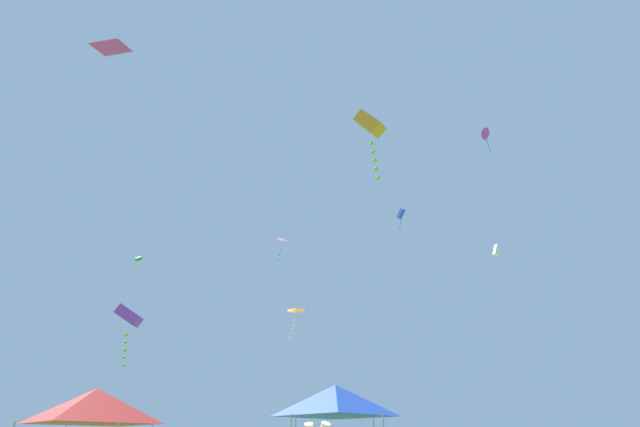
{
  "coord_description": "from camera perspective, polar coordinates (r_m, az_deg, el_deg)",
  "views": [
    {
      "loc": [
        -0.26,
        -5.56,
        1.62
      ],
      "look_at": [
        -0.19,
        14.76,
        11.84
      ],
      "focal_mm": 25.95,
      "sensor_mm": 36.0,
      "label": 1
    }
  ],
  "objects": [
    {
      "name": "kite_green_box",
      "position": [
        40.16,
        -21.65,
        -5.26
      ],
      "size": [
        0.46,
        0.74,
        1.53
      ],
      "color": "green"
    },
    {
      "name": "kite_orange_box",
      "position": [
        17.75,
        5.99,
        10.66
      ],
      "size": [
        1.23,
        1.06,
        2.89
      ],
      "color": "orange"
    },
    {
      "name": "kite_magenta_delta",
      "position": [
        41.77,
        19.5,
        9.16
      ],
      "size": [
        1.21,
        1.17,
        2.15
      ],
      "color": "#D6389E"
    },
    {
      "name": "kite_blue_box",
      "position": [
        36.13,
        9.75,
        -0.11
      ],
      "size": [
        0.68,
        0.82,
        1.81
      ],
      "color": "blue"
    },
    {
      "name": "canopy_tent_red",
      "position": [
        15.24,
        -26.33,
        -20.49
      ],
      "size": [
        2.87,
        2.87,
        3.07
      ],
      "color": "#9E9EA3",
      "rests_on": "ground"
    },
    {
      "name": "canopy_tent_blue",
      "position": [
        18.67,
        1.7,
        -22.05
      ],
      "size": [
        3.44,
        3.44,
        3.69
      ],
      "color": "#9E9EA3",
      "rests_on": "ground"
    },
    {
      "name": "kite_white_box",
      "position": [
        38.35,
        20.77,
        -4.29
      ],
      "size": [
        0.76,
        0.56,
        0.98
      ],
      "color": "white"
    },
    {
      "name": "kite_purple_box",
      "position": [
        21.52,
        -22.75,
        -11.77
      ],
      "size": [
        1.19,
        0.69,
        2.52
      ],
      "color": "purple"
    },
    {
      "name": "kite_magenta_diamond",
      "position": [
        26.0,
        -24.61,
        18.34
      ],
      "size": [
        1.85,
        1.82,
        0.77
      ],
      "color": "#D6389E"
    },
    {
      "name": "kite_pink_diamond",
      "position": [
        34.67,
        -4.86,
        -3.29
      ],
      "size": [
        0.99,
        1.13,
        2.08
      ],
      "color": "pink"
    },
    {
      "name": "kite_orange_delta",
      "position": [
        21.3,
        -3.2,
        -11.88
      ],
      "size": [
        0.82,
        0.78,
        1.57
      ],
      "color": "orange"
    }
  ]
}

